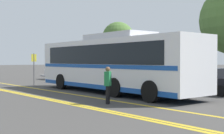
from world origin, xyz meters
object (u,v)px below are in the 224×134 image
object	(u,v)px
parked_car_0	(61,72)
tree_2	(118,38)
bus_stop_sign	(34,65)
parked_car_3	(207,81)
pedestrian_0	(108,83)
transit_bus	(112,63)
parked_car_2	(140,77)
parked_car_1	(93,74)

from	to	relation	value
parked_car_0	tree_2	size ratio (longest dim) A/B	0.69
tree_2	bus_stop_sign	bearing A→B (deg)	-74.26
parked_car_3	pedestrian_0	xyz separation A→B (m)	(-0.28, -7.03, 0.18)
transit_bus	tree_2	size ratio (longest dim) A/B	2.11
parked_car_2	parked_car_3	size ratio (longest dim) A/B	0.97
parked_car_1	parked_car_3	distance (m)	11.69
transit_bus	pedestrian_0	distance (m)	4.66
transit_bus	parked_car_0	bearing A→B (deg)	73.73
parked_car_0	tree_2	distance (m)	7.02
parked_car_0	parked_car_3	xyz separation A→B (m)	(16.51, -0.13, -0.01)
bus_stop_sign	tree_2	bearing A→B (deg)	17.19
transit_bus	bus_stop_sign	world-z (taller)	transit_bus
parked_car_2	tree_2	distance (m)	11.48
parked_car_3	tree_2	size ratio (longest dim) A/B	0.76
parked_car_3	pedestrian_0	distance (m)	7.04
pedestrian_0	transit_bus	bearing A→B (deg)	11.51
parked_car_3	bus_stop_sign	bearing A→B (deg)	110.85
parked_car_0	tree_2	bearing A→B (deg)	164.18
parked_car_1	tree_2	xyz separation A→B (m)	(-3.00, 5.51, 3.50)
parked_car_0	pedestrian_0	world-z (taller)	pedestrian_0
pedestrian_0	bus_stop_sign	size ratio (longest dim) A/B	0.67
transit_bus	parked_car_2	world-z (taller)	transit_bus
transit_bus	parked_car_0	distance (m)	13.49
tree_2	transit_bus	bearing A→B (deg)	-42.06
parked_car_0	parked_car_1	distance (m)	4.84
parked_car_1	pedestrian_0	size ratio (longest dim) A/B	2.68
parked_car_3	tree_2	bearing A→B (deg)	65.01
parked_car_3	bus_stop_sign	world-z (taller)	bus_stop_sign
parked_car_3	tree_2	xyz separation A→B (m)	(-14.68, 5.95, 3.50)
tree_2	pedestrian_0	bearing A→B (deg)	-42.04
parked_car_1	tree_2	distance (m)	7.19
parked_car_0	parked_car_3	size ratio (longest dim) A/B	0.92
pedestrian_0	parked_car_3	bearing A→B (deg)	-38.82
parked_car_2	parked_car_0	bearing A→B (deg)	-91.67
parked_car_1	parked_car_3	bearing A→B (deg)	92.44
parked_car_3	parked_car_1	bearing A→B (deg)	84.94
parked_car_2	bus_stop_sign	xyz separation A→B (m)	(-6.09, -5.17, 0.83)
transit_bus	parked_car_1	world-z (taller)	transit_bus
transit_bus	parked_car_2	bearing A→B (deg)	25.25
bus_stop_sign	parked_car_0	bearing A→B (deg)	44.81
transit_bus	bus_stop_sign	distance (m)	7.96
transit_bus	tree_2	xyz separation A→B (m)	(-10.99, 9.91, 2.48)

